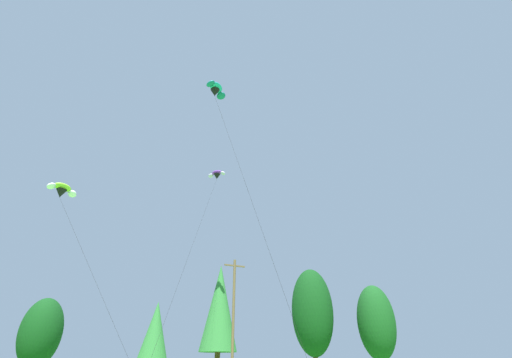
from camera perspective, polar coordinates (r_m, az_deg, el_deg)
The scene contains 9 objects.
treeline_tree_c at distance 47.24m, azimuth -30.57°, elevation -19.95°, with size 4.19×4.19×8.87m.
treeline_tree_d at distance 47.57m, azimuth -15.50°, elevation -22.08°, with size 3.62×3.62×9.18m.
treeline_tree_e at distance 51.56m, azimuth -5.72°, elevation -19.25°, with size 4.85×4.85×14.79m.
treeline_tree_f at distance 57.30m, azimuth 8.79°, elevation -19.77°, with size 5.99×5.99×15.50m.
treeline_tree_g at distance 59.19m, azimuth 18.26°, elevation -20.45°, with size 5.34×5.34×13.12m.
utility_pole at distance 37.31m, azimuth -3.57°, elevation -20.97°, with size 2.20×0.26×11.92m.
parafoil_kite_high_lime_white at distance 32.87m, azimuth -28.05°, elevation -1.58°, with size 8.14×7.95×14.09m.
parafoil_kite_mid_teal at distance 33.56m, azimuth -6.31°, elevation 13.62°, with size 4.64×8.87×23.03m.
parafoil_kite_far_purple at distance 49.33m, azimuth -6.14°, elevation 0.66°, with size 10.54×19.62×24.62m.
Camera 1 is at (-6.89, -0.08, 2.12)m, focal length 25.63 mm.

